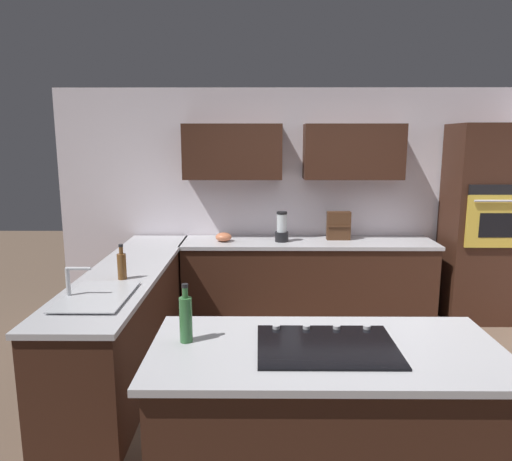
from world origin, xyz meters
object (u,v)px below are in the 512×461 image
(wall_oven, at_px, (484,224))
(blender, at_px, (282,229))
(mixing_bowl, at_px, (224,237))
(spice_rack, at_px, (339,226))
(sink_unit, at_px, (96,296))
(dish_soap_bottle, at_px, (122,265))
(cooktop, at_px, (327,346))
(oil_bottle, at_px, (186,318))

(wall_oven, relative_size, blender, 6.50)
(blender, relative_size, mixing_bowl, 1.86)
(blender, relative_size, spice_rack, 1.05)
(sink_unit, distance_m, blender, 2.43)
(dish_soap_bottle, bearing_deg, sink_unit, 83.05)
(wall_oven, relative_size, spice_rack, 6.81)
(mixing_bowl, distance_m, spice_rack, 1.31)
(cooktop, relative_size, dish_soap_bottle, 2.61)
(sink_unit, relative_size, dish_soap_bottle, 2.41)
(cooktop, bearing_deg, dish_soap_bottle, -40.96)
(cooktop, bearing_deg, spice_rack, -100.43)
(sink_unit, xyz_separation_m, cooktop, (-1.55, 0.81, -0.01))
(wall_oven, bearing_deg, mixing_bowl, 0.46)
(sink_unit, xyz_separation_m, spice_rack, (-2.08, -2.07, 0.14))
(blender, relative_size, dish_soap_bottle, 1.16)
(wall_oven, distance_m, cooktop, 3.52)
(wall_oven, bearing_deg, oil_bottle, 43.13)
(wall_oven, xyz_separation_m, oil_bottle, (2.91, 2.73, -0.06))
(oil_bottle, bearing_deg, mixing_bowl, -90.27)
(sink_unit, distance_m, cooktop, 1.75)
(blender, bearing_deg, mixing_bowl, 0.00)
(blender, distance_m, oil_bottle, 2.79)
(blender, bearing_deg, wall_oven, -179.41)
(spice_rack, relative_size, dish_soap_bottle, 1.11)
(blender, relative_size, oil_bottle, 1.00)
(oil_bottle, bearing_deg, wall_oven, -136.87)
(sink_unit, distance_m, dish_soap_bottle, 0.49)
(dish_soap_bottle, relative_size, oil_bottle, 0.86)
(cooktop, height_order, spice_rack, spice_rack)
(blender, xyz_separation_m, oil_bottle, (0.66, 2.71, -0.01))
(blender, height_order, spice_rack, blender)
(sink_unit, height_order, dish_soap_bottle, dish_soap_bottle)
(wall_oven, xyz_separation_m, blender, (2.25, 0.02, -0.05))
(oil_bottle, bearing_deg, dish_soap_bottle, -60.04)
(wall_oven, height_order, spice_rack, wall_oven)
(cooktop, height_order, mixing_bowl, mixing_bowl)
(cooktop, xyz_separation_m, dish_soap_bottle, (1.49, -1.29, 0.11))
(sink_unit, bearing_deg, wall_oven, -151.68)
(sink_unit, height_order, blender, blender)
(spice_rack, bearing_deg, oil_bottle, 64.98)
(mixing_bowl, bearing_deg, sink_unit, 68.33)
(dish_soap_bottle, bearing_deg, mixing_bowl, -115.96)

